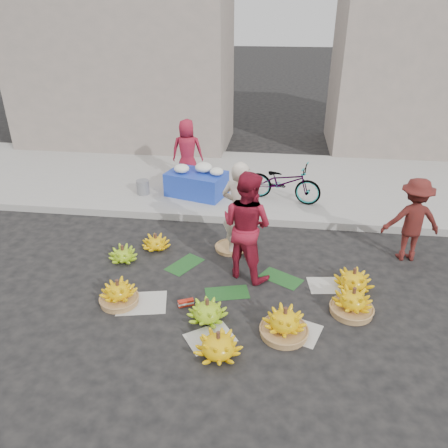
# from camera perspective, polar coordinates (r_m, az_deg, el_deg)

# --- Properties ---
(ground) EXTENTS (80.00, 80.00, 0.00)m
(ground) POSITION_cam_1_polar(r_m,az_deg,el_deg) (6.80, 1.47, -8.10)
(ground) COLOR black
(ground) RESTS_ON ground
(curb) EXTENTS (40.00, 0.25, 0.15)m
(curb) POSITION_cam_1_polar(r_m,az_deg,el_deg) (8.65, 3.03, 0.69)
(curb) COLOR #999590
(curb) RESTS_ON ground
(sidewalk) EXTENTS (40.00, 4.00, 0.12)m
(sidewalk) POSITION_cam_1_polar(r_m,az_deg,el_deg) (10.57, 3.97, 5.65)
(sidewalk) COLOR #999590
(sidewalk) RESTS_ON ground
(building_left) EXTENTS (6.00, 3.00, 4.00)m
(building_left) POSITION_cam_1_polar(r_m,az_deg,el_deg) (13.65, -12.78, 18.42)
(building_left) COLOR gray
(building_left) RESTS_ON sidewalk
(building_right) EXTENTS (5.00, 3.00, 5.00)m
(building_right) POSITION_cam_1_polar(r_m,az_deg,el_deg) (13.88, 25.38, 18.85)
(building_right) COLOR gray
(building_right) RESTS_ON sidewalk
(newspaper_scatter) EXTENTS (3.20, 1.80, 0.00)m
(newspaper_scatter) POSITION_cam_1_polar(r_m,az_deg,el_deg) (6.16, 0.66, -12.34)
(newspaper_scatter) COLOR beige
(newspaper_scatter) RESTS_ON ground
(banana_leaves) EXTENTS (2.00, 1.00, 0.00)m
(banana_leaves) POSITION_cam_1_polar(r_m,az_deg,el_deg) (6.97, 0.82, -7.07)
(banana_leaves) COLOR #16441A
(banana_leaves) RESTS_ON ground
(banana_bunch_0) EXTENTS (0.56, 0.56, 0.40)m
(banana_bunch_0) POSITION_cam_1_polar(r_m,az_deg,el_deg) (6.54, -13.61, -8.81)
(banana_bunch_0) COLOR olive
(banana_bunch_0) RESTS_ON ground
(banana_bunch_1) EXTENTS (0.56, 0.56, 0.34)m
(banana_bunch_1) POSITION_cam_1_polar(r_m,az_deg,el_deg) (6.07, -2.19, -11.27)
(banana_bunch_1) COLOR #71A918
(banana_bunch_1) RESTS_ON ground
(banana_bunch_2) EXTENTS (0.73, 0.73, 0.37)m
(banana_bunch_2) POSITION_cam_1_polar(r_m,az_deg,el_deg) (5.55, -0.75, -15.55)
(banana_bunch_2) COLOR yellow
(banana_bunch_2) RESTS_ON ground
(banana_bunch_3) EXTENTS (0.62, 0.62, 0.43)m
(banana_bunch_3) POSITION_cam_1_polar(r_m,az_deg,el_deg) (5.87, 7.90, -12.71)
(banana_bunch_3) COLOR olive
(banana_bunch_3) RESTS_ON ground
(banana_bunch_4) EXTENTS (0.61, 0.61, 0.42)m
(banana_bunch_4) POSITION_cam_1_polar(r_m,az_deg,el_deg) (6.43, 16.44, -9.79)
(banana_bunch_4) COLOR olive
(banana_bunch_4) RESTS_ON ground
(banana_bunch_5) EXTENTS (0.68, 0.68, 0.35)m
(banana_bunch_5) POSITION_cam_1_polar(r_m,az_deg,el_deg) (6.95, 16.57, -6.97)
(banana_bunch_5) COLOR yellow
(banana_bunch_5) RESTS_ON ground
(banana_bunch_6) EXTENTS (0.55, 0.55, 0.29)m
(banana_bunch_6) POSITION_cam_1_polar(r_m,az_deg,el_deg) (7.55, -13.06, -3.89)
(banana_bunch_6) COLOR #71A918
(banana_bunch_6) RESTS_ON ground
(banana_bunch_7) EXTENTS (0.48, 0.48, 0.30)m
(banana_bunch_7) POSITION_cam_1_polar(r_m,az_deg,el_deg) (7.79, -8.90, -2.39)
(banana_bunch_7) COLOR yellow
(banana_bunch_7) RESTS_ON ground
(basket_spare) EXTENTS (0.63, 0.63, 0.06)m
(basket_spare) POSITION_cam_1_polar(r_m,az_deg,el_deg) (7.72, 0.85, -3.12)
(basket_spare) COLOR olive
(basket_spare) RESTS_ON ground
(incense_stack) EXTENTS (0.23, 0.16, 0.09)m
(incense_stack) POSITION_cam_1_polar(r_m,az_deg,el_deg) (6.40, -5.00, -10.21)
(incense_stack) COLOR red
(incense_stack) RESTS_ON ground
(vendor_cream) EXTENTS (0.71, 0.56, 1.70)m
(vendor_cream) POSITION_cam_1_polar(r_m,az_deg,el_deg) (7.17, 2.04, 1.72)
(vendor_cream) COLOR beige
(vendor_cream) RESTS_ON ground
(vendor_red) EXTENTS (1.06, 0.99, 1.75)m
(vendor_red) POSITION_cam_1_polar(r_m,az_deg,el_deg) (6.64, 2.97, -0.23)
(vendor_red) COLOR #A3192D
(vendor_red) RESTS_ON ground
(man_striped) EXTENTS (0.97, 0.61, 1.44)m
(man_striped) POSITION_cam_1_polar(r_m,az_deg,el_deg) (7.79, 23.39, 0.49)
(man_striped) COLOR maroon
(man_striped) RESTS_ON ground
(flower_table) EXTENTS (1.39, 1.07, 0.71)m
(flower_table) POSITION_cam_1_polar(r_m,az_deg,el_deg) (9.53, -3.57, 5.49)
(flower_table) COLOR #1A36AD
(flower_table) RESTS_ON sidewalk
(grey_bucket) EXTENTS (0.28, 0.28, 0.31)m
(grey_bucket) POSITION_cam_1_polar(r_m,az_deg,el_deg) (9.77, -10.55, 4.76)
(grey_bucket) COLOR slate
(grey_bucket) RESTS_ON sidewalk
(flower_vendor) EXTENTS (0.76, 0.54, 1.46)m
(flower_vendor) POSITION_cam_1_polar(r_m,az_deg,el_deg) (10.18, -4.81, 9.48)
(flower_vendor) COLOR #A3192D
(flower_vendor) RESTS_ON sidewalk
(bicycle) EXTENTS (0.95, 1.68, 0.84)m
(bicycle) POSITION_cam_1_polar(r_m,az_deg,el_deg) (9.27, 7.79, 5.47)
(bicycle) COLOR gray
(bicycle) RESTS_ON sidewalk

